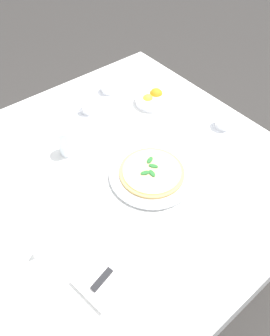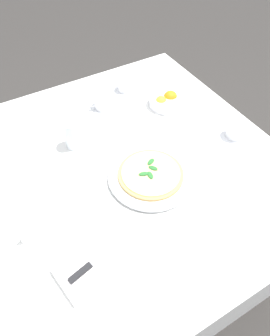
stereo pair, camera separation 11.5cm
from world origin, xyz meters
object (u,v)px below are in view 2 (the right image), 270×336
(dinner_knife, at_px, (94,261))
(menu_card, at_px, (31,228))
(coffee_cup_back_corner, at_px, (236,131))
(coffee_cup_near_right, at_px, (103,103))
(pizza, at_px, (151,173))
(napkin_folded, at_px, (94,264))
(citrus_bowl, at_px, (166,100))
(pizza_plate, at_px, (151,176))
(coffee_cup_right_edge, at_px, (126,86))
(water_glass_center_back, at_px, (73,135))

(dinner_knife, distance_m, menu_card, 0.23)
(coffee_cup_back_corner, bearing_deg, coffee_cup_near_right, 131.09)
(pizza, relative_size, napkin_folded, 1.00)
(citrus_bowl, bearing_deg, coffee_cup_near_right, 154.25)
(pizza_plate, relative_size, coffee_cup_near_right, 2.36)
(coffee_cup_back_corner, xyz_separation_m, dinner_knife, (-0.74, -0.22, -0.01))
(pizza_plate, relative_size, napkin_folded, 1.31)
(pizza, bearing_deg, coffee_cup_near_right, 86.10)
(coffee_cup_back_corner, distance_m, dinner_knife, 0.77)
(pizza_plate, relative_size, dinner_knife, 1.61)
(dinner_knife, bearing_deg, coffee_cup_back_corner, 3.36)
(coffee_cup_back_corner, height_order, citrus_bowl, coffee_cup_back_corner)
(coffee_cup_right_edge, bearing_deg, water_glass_center_back, -148.15)
(dinner_knife, bearing_deg, coffee_cup_right_edge, 42.09)
(water_glass_center_back, bearing_deg, citrus_bowl, 3.97)
(coffee_cup_back_corner, relative_size, napkin_folded, 0.55)
(coffee_cup_back_corner, xyz_separation_m, napkin_folded, (-0.74, -0.22, -0.02))
(water_glass_center_back, height_order, citrus_bowl, water_glass_center_back)
(water_glass_center_back, xyz_separation_m, dinner_knife, (-0.15, -0.50, -0.03))
(water_glass_center_back, bearing_deg, menu_card, -131.93)
(coffee_cup_back_corner, relative_size, water_glass_center_back, 1.10)
(coffee_cup_back_corner, bearing_deg, napkin_folded, -163.66)
(pizza_plate, xyz_separation_m, water_glass_center_back, (-0.17, 0.30, 0.04))
(coffee_cup_back_corner, height_order, coffee_cup_near_right, coffee_cup_back_corner)
(dinner_knife, distance_m, citrus_bowl, 0.81)
(citrus_bowl, xyz_separation_m, menu_card, (-0.74, -0.33, 0.00))
(napkin_folded, relative_size, dinner_knife, 1.23)
(pizza, height_order, water_glass_center_back, water_glass_center_back)
(napkin_folded, height_order, menu_card, menu_card)
(pizza, distance_m, coffee_cup_back_corner, 0.42)
(coffee_cup_near_right, bearing_deg, pizza, -93.90)
(pizza_plate, distance_m, menu_card, 0.45)
(napkin_folded, bearing_deg, pizza, 22.72)
(citrus_bowl, bearing_deg, water_glass_center_back, -176.03)
(coffee_cup_right_edge, xyz_separation_m, water_glass_center_back, (-0.36, -0.22, 0.03))
(menu_card, bearing_deg, water_glass_center_back, -161.72)
(water_glass_center_back, distance_m, citrus_bowl, 0.47)
(pizza, bearing_deg, pizza_plate, -97.45)
(dinner_knife, height_order, menu_card, menu_card)
(pizza, bearing_deg, menu_card, -179.50)
(coffee_cup_near_right, height_order, water_glass_center_back, water_glass_center_back)
(coffee_cup_near_right, bearing_deg, napkin_folded, -118.27)
(pizza, height_order, dinner_knife, pizza)
(coffee_cup_back_corner, relative_size, citrus_bowl, 0.87)
(coffee_cup_near_right, distance_m, water_glass_center_back, 0.26)
(pizza_plate, bearing_deg, coffee_cup_near_right, 86.09)
(pizza_plate, relative_size, pizza, 1.31)
(dinner_knife, relative_size, citrus_bowl, 1.30)
(dinner_knife, xyz_separation_m, menu_card, (-0.13, 0.20, 0.01))
(napkin_folded, distance_m, menu_card, 0.23)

